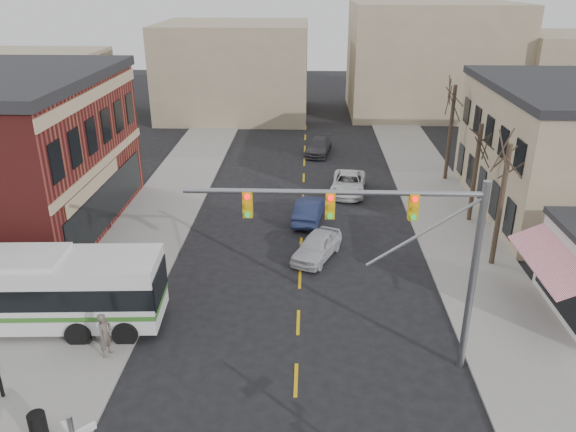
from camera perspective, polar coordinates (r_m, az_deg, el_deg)
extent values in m
plane|color=black|center=(21.50, 0.67, -19.73)|extent=(160.00, 160.00, 0.00)
cube|color=gray|center=(39.83, -12.30, 1.19)|extent=(5.00, 60.00, 0.12)
cube|color=gray|center=(39.66, 15.35, 0.78)|extent=(5.00, 60.00, 0.12)
cube|color=tan|center=(35.57, -18.24, 5.13)|extent=(0.10, 15.00, 0.50)
cube|color=tan|center=(34.60, -19.10, 11.59)|extent=(0.10, 15.00, 0.70)
cube|color=black|center=(36.38, -17.75, 1.40)|extent=(0.08, 13.00, 2.60)
cube|color=red|center=(27.74, 25.00, -3.95)|extent=(1.68, 6.00, 0.87)
cylinder|color=#382B21|center=(31.56, 20.77, 0.95)|extent=(0.28, 0.28, 6.75)
cylinder|color=#382B21|center=(37.09, 18.47, 4.15)|extent=(0.28, 0.28, 6.30)
cylinder|color=#382B21|center=(44.43, 16.14, 8.09)|extent=(0.28, 0.28, 7.20)
cube|color=silver|center=(27.78, -26.56, -6.67)|extent=(13.50, 3.66, 3.00)
cube|color=black|center=(27.68, -26.65, -6.28)|extent=(13.55, 3.70, 1.00)
cube|color=#346F25|center=(28.09, -26.32, -7.87)|extent=(13.55, 3.70, 0.22)
cylinder|color=black|center=(28.44, -26.06, -9.12)|extent=(1.28, 2.95, 1.11)
cylinder|color=gray|center=(22.57, 18.24, -6.22)|extent=(0.28, 0.28, 8.00)
cylinder|color=gray|center=(20.20, 4.59, 2.42)|extent=(10.83, 0.20, 0.20)
cube|color=gold|center=(20.72, 12.62, 0.96)|extent=(0.35, 0.30, 1.00)
cube|color=gold|center=(20.38, 4.30, 1.11)|extent=(0.35, 0.30, 1.00)
cube|color=gold|center=(20.48, -4.12, 1.23)|extent=(0.35, 0.30, 1.00)
cylinder|color=black|center=(22.04, -24.06, -18.86)|extent=(0.60, 0.60, 0.96)
imported|color=#BCBCC1|center=(31.48, 2.95, -3.05)|extent=(3.27, 4.58, 1.45)
imported|color=#1A2242|center=(36.21, 2.14, 0.63)|extent=(2.18, 4.67, 1.48)
imported|color=silver|center=(41.17, 6.14, 3.31)|extent=(2.95, 5.34, 1.42)
imported|color=#46454B|center=(50.26, 3.12, 7.07)|extent=(2.68, 4.96, 1.37)
imported|color=#5C514A|center=(24.65, -18.08, -11.41)|extent=(0.66, 0.83, 1.98)
imported|color=#2F3552|center=(29.89, -20.27, -5.48)|extent=(0.99, 1.08, 1.80)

